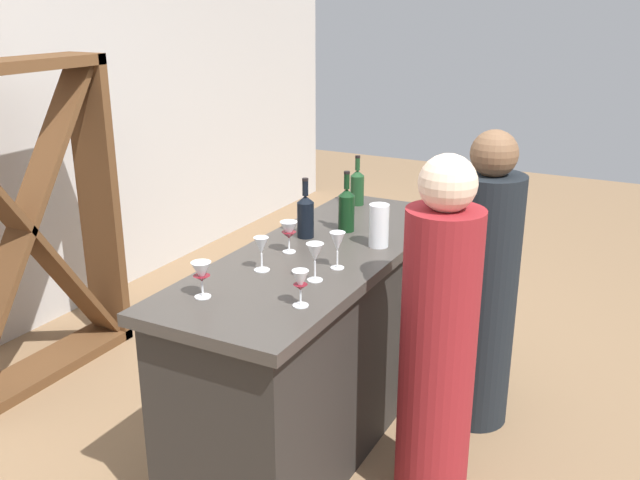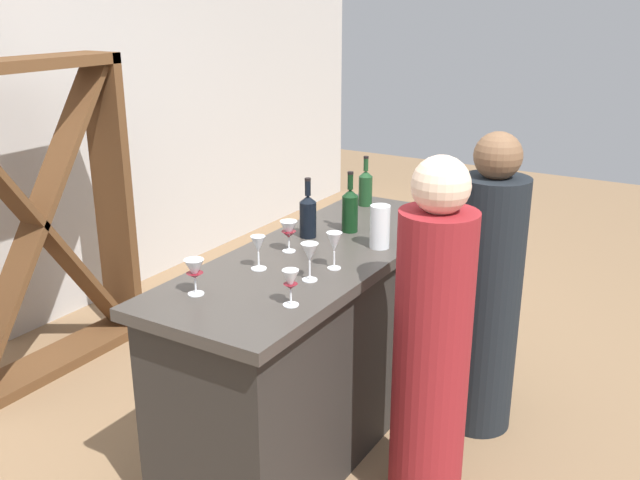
{
  "view_description": "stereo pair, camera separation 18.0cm",
  "coord_description": "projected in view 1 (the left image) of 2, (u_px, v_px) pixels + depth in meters",
  "views": [
    {
      "loc": [
        -2.66,
        -1.39,
        2.02
      ],
      "look_at": [
        0.0,
        0.0,
        0.99
      ],
      "focal_mm": 39.65,
      "sensor_mm": 36.0,
      "label": 1
    },
    {
      "loc": [
        -2.57,
        -1.55,
        2.02
      ],
      "look_at": [
        0.0,
        0.0,
        0.99
      ],
      "focal_mm": 39.65,
      "sensor_mm": 36.0,
      "label": 2
    }
  ],
  "objects": [
    {
      "name": "wine_bottle_center_olive_green",
      "position": [
        357.0,
        186.0,
        3.87
      ],
      "size": [
        0.08,
        0.08,
        0.27
      ],
      "color": "#193D1E",
      "rests_on": "bar_counter"
    },
    {
      "name": "wine_glass_far_left",
      "position": [
        261.0,
        247.0,
        2.93
      ],
      "size": [
        0.07,
        0.07,
        0.15
      ],
      "color": "white",
      "rests_on": "bar_counter"
    },
    {
      "name": "wine_glass_far_right",
      "position": [
        202.0,
        273.0,
        2.66
      ],
      "size": [
        0.08,
        0.08,
        0.14
      ],
      "color": "white",
      "rests_on": "bar_counter"
    },
    {
      "name": "water_pitcher",
      "position": [
        379.0,
        226.0,
        3.22
      ],
      "size": [
        0.09,
        0.09,
        0.2
      ],
      "color": "silver",
      "rests_on": "bar_counter"
    },
    {
      "name": "wine_glass_near_center",
      "position": [
        337.0,
        243.0,
        2.95
      ],
      "size": [
        0.07,
        0.07,
        0.16
      ],
      "color": "white",
      "rests_on": "bar_counter"
    },
    {
      "name": "wine_glass_near_left",
      "position": [
        300.0,
        282.0,
        2.59
      ],
      "size": [
        0.06,
        0.06,
        0.14
      ],
      "color": "white",
      "rests_on": "bar_counter"
    },
    {
      "name": "person_left_guest",
      "position": [
        438.0,
        348.0,
        2.82
      ],
      "size": [
        0.38,
        0.38,
        1.49
      ],
      "rotation": [
        0.0,
        0.0,
        1.3
      ],
      "color": "maroon",
      "rests_on": "ground"
    },
    {
      "name": "wine_bottle_second_left_dark_green",
      "position": [
        346.0,
        209.0,
        3.43
      ],
      "size": [
        0.08,
        0.08,
        0.3
      ],
      "color": "black",
      "rests_on": "bar_counter"
    },
    {
      "name": "wine_rack",
      "position": [
        22.0,
        229.0,
        3.73
      ],
      "size": [
        1.18,
        0.28,
        1.73
      ],
      "color": "brown",
      "rests_on": "ground"
    },
    {
      "name": "person_center_guest",
      "position": [
        483.0,
        292.0,
        3.39
      ],
      "size": [
        0.4,
        0.4,
        1.47
      ],
      "rotation": [
        0.0,
        0.0,
        1.29
      ],
      "color": "black",
      "rests_on": "ground"
    },
    {
      "name": "wine_bottle_leftmost_near_black",
      "position": [
        305.0,
        215.0,
        3.34
      ],
      "size": [
        0.08,
        0.08,
        0.29
      ],
      "color": "black",
      "rests_on": "bar_counter"
    },
    {
      "name": "wine_glass_far_center",
      "position": [
        289.0,
        232.0,
        3.14
      ],
      "size": [
        0.08,
        0.08,
        0.14
      ],
      "color": "white",
      "rests_on": "bar_counter"
    },
    {
      "name": "ground_plane",
      "position": [
        320.0,
        429.0,
        3.5
      ],
      "size": [
        12.0,
        12.0,
        0.0
      ],
      "primitive_type": "plane",
      "color": "#846647"
    },
    {
      "name": "bar_counter",
      "position": [
        320.0,
        343.0,
        3.34
      ],
      "size": [
        1.88,
        0.67,
        0.94
      ],
      "color": "#2A2723",
      "rests_on": "ground"
    },
    {
      "name": "wine_glass_near_right",
      "position": [
        315.0,
        254.0,
        2.82
      ],
      "size": [
        0.07,
        0.07,
        0.16
      ],
      "color": "white",
      "rests_on": "bar_counter"
    }
  ]
}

